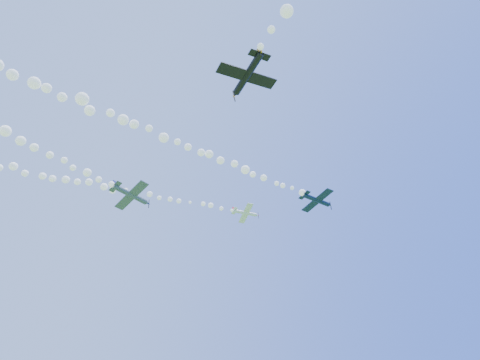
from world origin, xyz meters
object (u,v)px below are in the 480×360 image
plane_white (246,213)px  plane_navy (317,200)px  plane_grey (131,195)px  plane_black (247,75)px

plane_white → plane_navy: plane_white is taller
plane_navy → plane_grey: size_ratio=1.03×
plane_white → plane_grey: bearing=-156.8°
plane_navy → plane_black: (-31.31, -25.30, -11.82)m
plane_navy → plane_grey: 36.10m
plane_white → plane_black: bearing=-108.6°
plane_white → plane_grey: size_ratio=0.83×
plane_grey → plane_navy: bearing=-26.6°
plane_white → plane_black: size_ratio=0.93×
plane_black → plane_grey: bearing=8.0°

